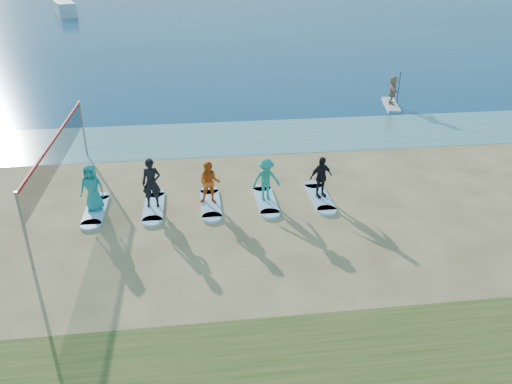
{
  "coord_description": "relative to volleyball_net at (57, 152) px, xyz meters",
  "views": [
    {
      "loc": [
        -2.75,
        -12.82,
        8.38
      ],
      "look_at": [
        -0.84,
        2.0,
        1.1
      ],
      "focal_mm": 35.0,
      "sensor_mm": 36.0,
      "label": 1
    }
  ],
  "objects": [
    {
      "name": "paddleboard",
      "position": [
        16.59,
        10.43,
        -1.84
      ],
      "size": [
        1.34,
        3.08,
        0.12
      ],
      "primitive_type": "cube",
      "rotation": [
        0.0,
        0.0,
        -0.22
      ],
      "color": "silver",
      "rests_on": "ground"
    },
    {
      "name": "ground",
      "position": [
        7.65,
        -4.49,
        -1.9
      ],
      "size": [
        600.0,
        600.0,
        0.0
      ],
      "primitive_type": "plane",
      "color": "tan",
      "rests_on": "ground"
    },
    {
      "name": "surfboard_1",
      "position": [
        3.28,
        -1.1,
        -1.86
      ],
      "size": [
        0.7,
        2.2,
        0.09
      ],
      "primitive_type": "cube",
      "color": "#A4D9FF",
      "rests_on": "ground"
    },
    {
      "name": "surfboard_3",
      "position": [
        7.35,
        -1.1,
        -1.86
      ],
      "size": [
        0.7,
        2.2,
        0.09
      ],
      "primitive_type": "cube",
      "color": "#A4D9FF",
      "rests_on": "ground"
    },
    {
      "name": "student_3",
      "position": [
        7.35,
        -1.1,
        -1.01
      ],
      "size": [
        1.11,
        0.73,
        1.6
      ],
      "primitive_type": "imported",
      "rotation": [
        0.0,
        0.0,
        0.14
      ],
      "color": "teal",
      "rests_on": "surfboard_3"
    },
    {
      "name": "student_4",
      "position": [
        9.39,
        -1.1,
        -1.03
      ],
      "size": [
        0.99,
        0.65,
        1.57
      ],
      "primitive_type": "imported",
      "rotation": [
        0.0,
        0.0,
        0.31
      ],
      "color": "black",
      "rests_on": "surfboard_4"
    },
    {
      "name": "surfboard_2",
      "position": [
        5.32,
        -1.1,
        -1.86
      ],
      "size": [
        0.7,
        2.2,
        0.09
      ],
      "primitive_type": "cube",
      "color": "#A4D9FF",
      "rests_on": "ground"
    },
    {
      "name": "volleyball_net",
      "position": [
        0.0,
        0.0,
        0.0
      ],
      "size": [
        0.09,
        9.09,
        2.5
      ],
      "rotation": [
        0.0,
        0.0,
        0.0
      ],
      "color": "gray",
      "rests_on": "ground"
    },
    {
      "name": "student_0",
      "position": [
        1.25,
        -1.1,
        -0.96
      ],
      "size": [
        0.91,
        0.66,
        1.7
      ],
      "primitive_type": "imported",
      "rotation": [
        0.0,
        0.0,
        -0.16
      ],
      "color": "teal",
      "rests_on": "surfboard_0"
    },
    {
      "name": "shallow_water",
      "position": [
        7.65,
        6.01,
        -1.9
      ],
      "size": [
        600.0,
        600.0,
        0.0
      ],
      "primitive_type": "plane",
      "color": "teal",
      "rests_on": "ground"
    },
    {
      "name": "paddleboarder",
      "position": [
        16.59,
        10.43,
        -0.97
      ],
      "size": [
        0.97,
        1.59,
        1.63
      ],
      "primitive_type": "imported",
      "rotation": [
        0.0,
        0.0,
        1.23
      ],
      "color": "tan",
      "rests_on": "paddleboard"
    },
    {
      "name": "surfboard_4",
      "position": [
        9.39,
        -1.1,
        -1.86
      ],
      "size": [
        0.7,
        2.2,
        0.09
      ],
      "primitive_type": "cube",
      "color": "#A4D9FF",
      "rests_on": "ground"
    },
    {
      "name": "student_2",
      "position": [
        5.32,
        -1.1,
        -1.02
      ],
      "size": [
        0.85,
        0.71,
        1.59
      ],
      "primitive_type": "imported",
      "rotation": [
        0.0,
        0.0,
        -0.15
      ],
      "color": "#D25716",
      "rests_on": "surfboard_2"
    },
    {
      "name": "student_1",
      "position": [
        3.28,
        -1.1,
        -0.91
      ],
      "size": [
        0.68,
        0.46,
        1.81
      ],
      "primitive_type": "imported",
      "rotation": [
        0.0,
        0.0,
        -0.04
      ],
      "color": "black",
      "rests_on": "surfboard_1"
    },
    {
      "name": "boat_offshore_a",
      "position": [
        -12.51,
        60.38,
        -1.9
      ],
      "size": [
        4.87,
        9.12,
        1.82
      ],
      "primitive_type": "cube",
      "rotation": [
        0.0,
        0.0,
        0.31
      ],
      "color": "silver",
      "rests_on": "ground"
    },
    {
      "name": "surfboard_0",
      "position": [
        1.25,
        -1.1,
        -1.86
      ],
      "size": [
        0.7,
        2.2,
        0.09
      ],
      "primitive_type": "cube",
      "color": "#A4D9FF",
      "rests_on": "ground"
    }
  ]
}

